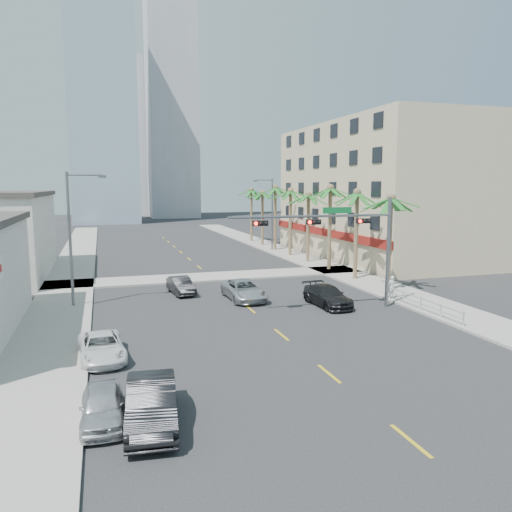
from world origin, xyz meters
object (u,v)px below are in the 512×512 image
at_px(car_lane_right, 327,296).
at_px(car_parked_far, 102,347).
at_px(car_parked_mid, 151,403).
at_px(car_lane_center, 244,290).
at_px(traffic_signal_mast, 345,233).
at_px(pedestrian, 391,287).
at_px(car_parked_near, 102,406).
at_px(car_lane_left, 181,285).

bearing_deg(car_lane_right, car_parked_far, -159.26).
xyz_separation_m(car_parked_mid, car_lane_center, (8.17, 17.28, -0.06)).
height_order(traffic_signal_mast, pedestrian, traffic_signal_mast).
bearing_deg(traffic_signal_mast, pedestrian, 18.75).
height_order(car_parked_near, car_parked_far, car_parked_near).
height_order(car_parked_near, pedestrian, pedestrian).
distance_m(car_parked_mid, car_lane_left, 20.98).
relative_size(traffic_signal_mast, car_lane_right, 2.35).
bearing_deg(car_parked_near, traffic_signal_mast, 38.30).
distance_m(car_parked_near, car_parked_mid, 1.73).
xyz_separation_m(car_parked_mid, car_lane_right, (13.08, 13.81, -0.08)).
relative_size(car_lane_left, car_lane_right, 0.82).
xyz_separation_m(car_parked_near, car_lane_center, (9.77, 16.63, 0.09)).
bearing_deg(car_parked_mid, car_lane_right, 51.91).
bearing_deg(pedestrian, car_parked_far, 2.66).
bearing_deg(pedestrian, car_lane_left, -41.40).
height_order(traffic_signal_mast, car_parked_mid, traffic_signal_mast).
distance_m(traffic_signal_mast, car_lane_center, 8.48).
bearing_deg(car_lane_right, pedestrian, -1.77).
xyz_separation_m(traffic_signal_mast, car_parked_far, (-15.18, -5.12, -4.46)).
bearing_deg(car_parked_near, car_lane_center, 60.10).
bearing_deg(car_parked_mid, car_lane_center, 70.02).
height_order(car_parked_mid, car_lane_center, car_parked_mid).
height_order(car_lane_center, car_lane_right, car_lane_center).
distance_m(car_parked_near, car_lane_left, 20.73).
height_order(car_parked_far, car_lane_center, car_lane_center).
height_order(car_parked_mid, car_parked_far, car_parked_mid).
bearing_deg(traffic_signal_mast, car_parked_mid, -137.59).
distance_m(car_parked_near, car_lane_center, 19.29).
xyz_separation_m(car_parked_mid, car_lane_left, (4.15, 20.56, -0.13)).
distance_m(traffic_signal_mast, car_lane_left, 13.23).
xyz_separation_m(car_parked_far, car_lane_right, (14.68, 6.53, 0.09)).
relative_size(car_parked_far, car_lane_left, 1.11).
relative_size(car_parked_far, car_lane_right, 0.91).
xyz_separation_m(car_lane_left, car_lane_right, (8.93, -6.75, 0.04)).
bearing_deg(traffic_signal_mast, car_lane_center, 138.02).
xyz_separation_m(car_lane_center, car_lane_right, (4.90, -3.46, -0.02)).
xyz_separation_m(traffic_signal_mast, car_lane_center, (-5.41, 4.87, -4.35)).
bearing_deg(traffic_signal_mast, car_parked_far, -161.35).
bearing_deg(car_parked_far, pedestrian, 14.42).
bearing_deg(car_lane_right, traffic_signal_mast, -73.34).
relative_size(traffic_signal_mast, car_lane_center, 2.18).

